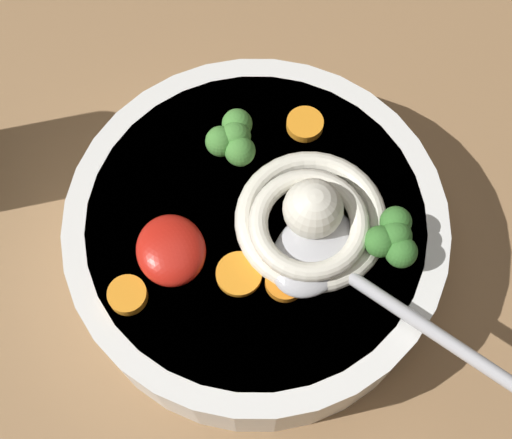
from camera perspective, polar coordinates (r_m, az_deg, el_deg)
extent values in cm
cube|color=#936D47|center=(49.50, 1.10, -2.40)|extent=(111.16, 111.16, 3.12)
cylinder|color=white|center=(44.96, 0.00, -1.47)|extent=(23.31, 23.31, 5.87)
cylinder|color=gold|center=(44.75, 0.00, -1.36)|extent=(20.51, 20.51, 5.40)
torus|color=silver|center=(41.69, 4.46, -0.04)|extent=(9.04, 9.04, 1.25)
torus|color=silver|center=(40.50, 4.30, -0.36)|extent=(9.68, 9.68, 1.12)
sphere|color=silver|center=(40.21, 4.63, 0.87)|extent=(3.51, 3.51, 3.51)
ellipsoid|color=#B7B7BC|center=(40.76, 4.66, -2.65)|extent=(7.14, 7.44, 1.60)
cylinder|color=#B7B7BC|center=(40.40, 13.58, -8.44)|extent=(12.39, 9.76, 0.80)
ellipsoid|color=red|center=(40.75, -6.88, -2.47)|extent=(4.43, 3.99, 2.00)
cylinder|color=#7A9E60|center=(41.84, 10.87, -2.06)|extent=(0.94, 0.94, 1.01)
sphere|color=#38752D|center=(40.54, 11.22, -1.33)|extent=(1.85, 1.85, 1.85)
sphere|color=#38752D|center=(40.43, 11.64, -2.58)|extent=(1.85, 1.85, 1.85)
sphere|color=#38752D|center=(40.97, 11.21, -0.20)|extent=(1.85, 1.85, 1.85)
sphere|color=#38752D|center=(40.40, 9.98, -1.75)|extent=(1.85, 1.85, 1.85)
cylinder|color=#7A9E60|center=(43.83, -1.61, 5.78)|extent=(0.95, 0.95, 1.02)
sphere|color=#478938|center=(42.58, -1.66, 6.72)|extent=(1.87, 1.87, 1.87)
sphere|color=#478938|center=(42.28, -1.31, 5.56)|extent=(1.87, 1.87, 1.87)
sphere|color=#478938|center=(43.11, -1.53, 7.72)|extent=(1.87, 1.87, 1.87)
sphere|color=#478938|center=(42.60, -2.87, 6.32)|extent=(1.87, 1.87, 1.87)
cylinder|color=orange|center=(40.89, -10.32, -6.02)|extent=(2.24, 2.24, 0.77)
cylinder|color=orange|center=(45.01, 3.97, 7.69)|extent=(2.34, 2.34, 0.62)
cylinder|color=orange|center=(40.57, 2.38, -5.03)|extent=(2.33, 2.33, 0.64)
cylinder|color=orange|center=(40.82, -1.38, -4.42)|extent=(2.68, 2.68, 0.41)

